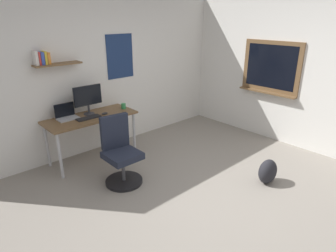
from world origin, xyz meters
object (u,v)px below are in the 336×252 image
office_chair (120,155)px  backpack (268,171)px  desk (91,121)px  keyboard (89,118)px  monitor_primary (88,98)px  coffee_mug (123,106)px  laptop (67,115)px  computer_mouse (105,113)px

office_chair → backpack: (1.48, -1.42, -0.23)m
desk → keyboard: 0.14m
monitor_primary → backpack: size_ratio=1.32×
desk → coffee_mug: (0.60, -0.03, 0.12)m
backpack → laptop: bearing=125.7°
coffee_mug → backpack: 2.49m
desk → laptop: bearing=155.4°
laptop → office_chair: bearing=-75.2°
desk → backpack: 2.75m
keyboard → office_chair: bearing=-88.3°
backpack → office_chair: bearing=136.3°
laptop → computer_mouse: size_ratio=2.98×
office_chair → computer_mouse: (0.26, 0.80, 0.35)m
computer_mouse → backpack: (1.23, -2.22, -0.58)m
desk → backpack: bearing=-57.9°
laptop → backpack: laptop is taller
keyboard → coffee_mug: size_ratio=4.02×
computer_mouse → laptop: bearing=157.3°
keyboard → computer_mouse: (0.28, -0.00, 0.01)m
coffee_mug → backpack: size_ratio=0.26×
computer_mouse → coffee_mug: size_ratio=1.13×
monitor_primary → backpack: monitor_primary is taller
laptop → computer_mouse: laptop is taller
monitor_primary → coffee_mug: (0.57, -0.12, -0.22)m
monitor_primary → keyboard: monitor_primary is taller
laptop → keyboard: size_ratio=0.84×
monitor_primary → computer_mouse: bearing=-44.5°
desk → computer_mouse: 0.24m
laptop → monitor_primary: 0.41m
coffee_mug → backpack: (0.83, -2.27, -0.61)m
monitor_primary → desk: bearing=-110.0°
desk → keyboard: bearing=-133.0°
computer_mouse → coffee_mug: bearing=7.3°
laptop → backpack: (1.75, -2.44, -0.62)m
office_chair → laptop: (-0.27, 1.02, 0.38)m
desk → backpack: size_ratio=3.98×
laptop → monitor_primary: bearing=-7.8°
monitor_primary → computer_mouse: monitor_primary is taller
coffee_mug → keyboard: bearing=-175.7°
monitor_primary → keyboard: bearing=-121.5°
office_chair → backpack: 2.06m
office_chair → desk: bearing=87.0°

